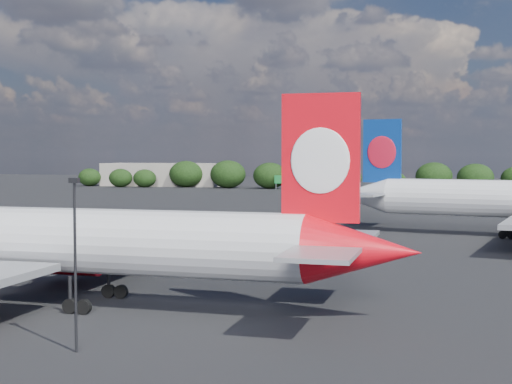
# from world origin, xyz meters

# --- Properties ---
(ground) EXTENTS (500.00, 500.00, 0.00)m
(ground) POSITION_xyz_m (0.00, 60.00, 0.00)
(ground) COLOR black
(ground) RESTS_ON ground
(qantas_airliner) EXTENTS (46.02, 43.67, 15.06)m
(qantas_airliner) POSITION_xyz_m (5.48, 3.19, 4.59)
(qantas_airliner) COLOR silver
(qantas_airliner) RESTS_ON ground
(apron_lamp_post) EXTENTS (0.55, 0.30, 9.74)m
(apron_lamp_post) POSITION_xyz_m (10.95, -8.31, 5.51)
(apron_lamp_post) COLOR black
(apron_lamp_post) RESTS_ON ground
(terminal_building) EXTENTS (42.00, 16.00, 8.00)m
(terminal_building) POSITION_xyz_m (-65.00, 192.00, 4.00)
(terminal_building) COLOR gray
(terminal_building) RESTS_ON ground
(highway_sign) EXTENTS (6.00, 0.30, 4.50)m
(highway_sign) POSITION_xyz_m (-18.00, 176.00, 3.13)
(highway_sign) COLOR #166F2E
(highway_sign) RESTS_ON ground
(billboard_yellow) EXTENTS (5.00, 0.30, 5.50)m
(billboard_yellow) POSITION_xyz_m (12.00, 182.00, 3.87)
(billboard_yellow) COLOR yellow
(billboard_yellow) RESTS_ON ground
(horizon_treeline) EXTENTS (201.54, 16.12, 9.18)m
(horizon_treeline) POSITION_xyz_m (6.65, 180.71, 4.00)
(horizon_treeline) COLOR black
(horizon_treeline) RESTS_ON ground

